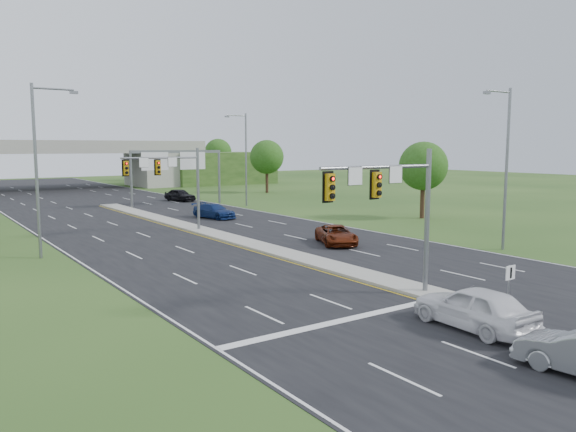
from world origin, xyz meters
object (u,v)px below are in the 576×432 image
(signal_mast_far, at_px, (173,176))
(overpass, at_px, (52,168))
(car_white, at_px, (474,307))
(car_far_c, at_px, (180,195))
(sign_gantry, at_px, (176,162))
(keep_right_sign, at_px, (510,282))
(car_far_a, at_px, (336,235))
(signal_mast_near, at_px, (395,199))
(car_far_b, at_px, (214,211))

(signal_mast_far, distance_m, overpass, 55.13)
(car_white, distance_m, car_far_c, 56.13)
(overpass, bearing_deg, car_far_c, -72.54)
(signal_mast_far, bearing_deg, sign_gantry, 65.89)
(keep_right_sign, height_order, car_white, keep_right_sign)
(signal_mast_far, relative_size, sign_gantry, 0.60)
(car_white, distance_m, car_far_a, 19.54)
(signal_mast_near, bearing_deg, car_far_c, 76.93)
(keep_right_sign, bearing_deg, overpass, 90.00)
(signal_mast_far, bearing_deg, keep_right_sign, -85.61)
(signal_mast_near, distance_m, sign_gantry, 45.88)
(signal_mast_near, relative_size, car_far_c, 1.49)
(signal_mast_near, relative_size, car_white, 1.39)
(overpass, bearing_deg, car_far_b, -84.27)
(signal_mast_far, height_order, car_far_a, signal_mast_far)
(overpass, relative_size, car_far_a, 16.12)
(signal_mast_far, distance_m, sign_gantry, 21.91)
(car_white, height_order, car_far_a, car_white)
(keep_right_sign, height_order, sign_gantry, sign_gantry)
(signal_mast_near, distance_m, overpass, 80.11)
(sign_gantry, relative_size, overpass, 0.14)
(signal_mast_near, distance_m, keep_right_sign, 5.94)
(sign_gantry, xyz_separation_m, car_far_b, (-1.83, -13.34, -4.50))
(sign_gantry, xyz_separation_m, overpass, (-6.68, 35.08, -1.69))
(keep_right_sign, relative_size, car_far_a, 0.44)
(car_far_b, bearing_deg, car_white, -115.85)
(signal_mast_far, relative_size, car_white, 1.39)
(keep_right_sign, distance_m, car_far_a, 18.51)
(sign_gantry, relative_size, car_far_b, 2.33)
(car_far_a, distance_m, car_far_b, 18.41)
(keep_right_sign, bearing_deg, car_far_b, 82.34)
(keep_right_sign, height_order, car_far_a, keep_right_sign)
(signal_mast_near, bearing_deg, sign_gantry, 78.75)
(sign_gantry, distance_m, overpass, 35.75)
(signal_mast_far, bearing_deg, overpass, 87.65)
(keep_right_sign, relative_size, car_white, 0.44)
(overpass, xyz_separation_m, car_far_b, (4.85, -48.41, -2.81))
(car_far_c, bearing_deg, signal_mast_far, -130.57)
(signal_mast_far, height_order, car_far_c, signal_mast_far)
(car_white, bearing_deg, sign_gantry, -98.56)
(overpass, height_order, car_far_c, overpass)
(signal_mast_near, relative_size, car_far_b, 1.41)
(car_far_a, xyz_separation_m, car_far_c, (4.07, 36.96, 0.11))
(car_far_c, bearing_deg, keep_right_sign, -115.50)
(car_white, height_order, car_far_b, car_white)
(signal_mast_near, height_order, sign_gantry, signal_mast_near)
(overpass, bearing_deg, signal_mast_near, -91.62)
(overpass, xyz_separation_m, car_white, (-2.53, -84.71, -2.67))
(signal_mast_near, bearing_deg, keep_right_sign, -63.06)
(signal_mast_far, xyz_separation_m, sign_gantry, (8.95, 19.99, 0.51))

